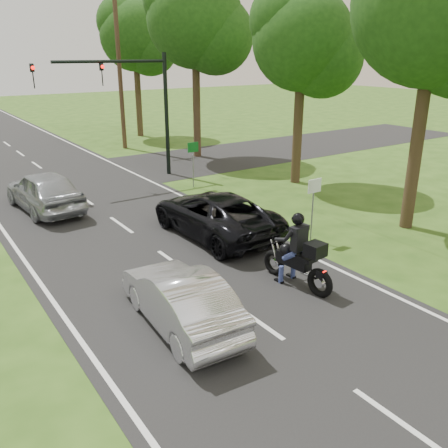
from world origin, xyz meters
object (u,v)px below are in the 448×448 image
(silver_suv, at_px, (44,191))
(utility_pole_far, at_px, (119,68))
(sign_green, at_px, (193,154))
(dark_suv, at_px, (215,214))
(traffic_signal, at_px, (131,94))
(motorcycle_rider, at_px, (299,258))
(silver_sedan, at_px, (181,299))
(sign_white, at_px, (314,195))

(silver_suv, xyz_separation_m, utility_pole_far, (7.97, 10.64, 4.26))
(silver_suv, height_order, sign_green, sign_green)
(utility_pole_far, bearing_deg, dark_suv, -103.06)
(traffic_signal, xyz_separation_m, sign_green, (1.56, -3.02, -2.54))
(motorcycle_rider, xyz_separation_m, traffic_signal, (1.29, 13.22, 3.32))
(dark_suv, bearing_deg, sign_green, -115.36)
(motorcycle_rider, distance_m, silver_suv, 11.25)
(traffic_signal, height_order, utility_pole_far, utility_pole_far)
(dark_suv, bearing_deg, silver_sedan, 47.86)
(silver_sedan, xyz_separation_m, utility_pole_far, (7.75, 21.17, 4.40))
(silver_suv, xyz_separation_m, sign_white, (6.47, -8.38, 0.78))
(traffic_signal, relative_size, sign_green, 3.00)
(silver_sedan, height_order, sign_white, sign_white)
(utility_pole_far, bearing_deg, traffic_signal, -109.68)
(dark_suv, xyz_separation_m, sign_green, (2.58, 5.72, 0.84))
(dark_suv, distance_m, silver_sedan, 5.88)
(silver_sedan, distance_m, traffic_signal, 14.47)
(motorcycle_rider, distance_m, sign_green, 10.62)
(utility_pole_far, distance_m, sign_white, 19.39)
(sign_white, distance_m, sign_green, 8.00)
(motorcycle_rider, relative_size, sign_white, 1.14)
(silver_sedan, xyz_separation_m, sign_green, (6.45, 10.15, 0.91))
(motorcycle_rider, xyz_separation_m, dark_suv, (0.27, 4.48, -0.06))
(traffic_signal, bearing_deg, silver_suv, -152.72)
(silver_suv, bearing_deg, motorcycle_rider, 105.15)
(utility_pole_far, bearing_deg, silver_sedan, -110.10)
(silver_suv, distance_m, utility_pole_far, 13.96)
(dark_suv, height_order, sign_green, sign_green)
(dark_suv, xyz_separation_m, silver_suv, (-4.09, 6.10, 0.06))
(silver_suv, height_order, traffic_signal, traffic_signal)
(silver_suv, xyz_separation_m, sign_green, (6.67, -0.38, 0.78))
(motorcycle_rider, height_order, silver_suv, motorcycle_rider)
(motorcycle_rider, distance_m, silver_sedan, 3.60)
(motorcycle_rider, relative_size, traffic_signal, 0.38)
(motorcycle_rider, distance_m, dark_suv, 4.49)
(silver_sedan, xyz_separation_m, sign_white, (6.25, 2.15, 0.91))
(silver_sedan, xyz_separation_m, silver_suv, (-0.23, 10.53, 0.14))
(dark_suv, bearing_deg, sign_white, 135.18)
(silver_suv, distance_m, traffic_signal, 6.64)
(traffic_signal, distance_m, sign_green, 4.24)
(silver_sedan, distance_m, sign_green, 12.06)
(traffic_signal, bearing_deg, utility_pole_far, 70.32)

